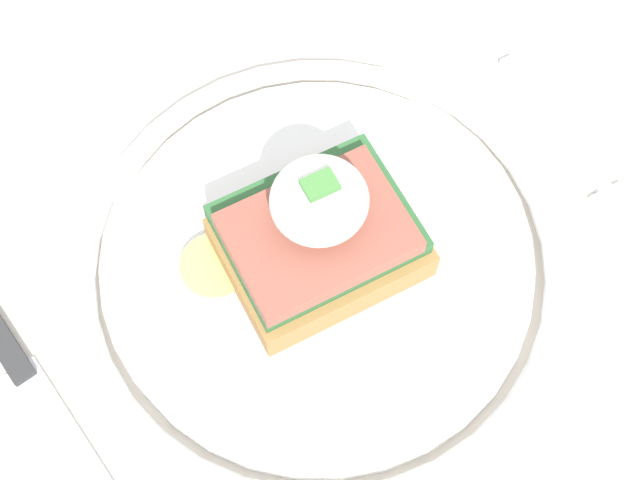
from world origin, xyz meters
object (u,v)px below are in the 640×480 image
at_px(sandwich, 318,233).
at_px(fork, 579,156).
at_px(plate, 320,261).
at_px(knife, 26,378).

bearing_deg(sandwich, fork, 176.93).
xyz_separation_m(plate, sandwich, (0.00, -0.00, 0.04)).
distance_m(plate, fork, 0.17).
distance_m(sandwich, knife, 0.17).
bearing_deg(knife, fork, 176.10).
bearing_deg(fork, plate, -2.93).
xyz_separation_m(fork, knife, (0.33, -0.02, 0.00)).
xyz_separation_m(sandwich, fork, (-0.17, 0.01, -0.04)).
distance_m(plate, knife, 0.17).
xyz_separation_m(plate, knife, (0.16, -0.01, -0.01)).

